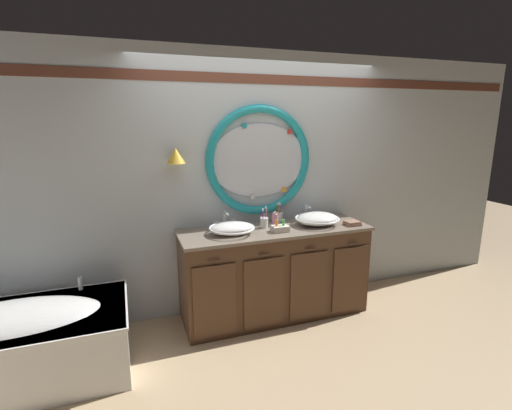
# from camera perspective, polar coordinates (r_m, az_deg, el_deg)

# --- Properties ---
(ground_plane) EXTENTS (14.00, 14.00, 0.00)m
(ground_plane) POSITION_cam_1_polar(r_m,az_deg,el_deg) (3.82, 3.81, -17.81)
(ground_plane) COLOR tan
(back_wall_assembly) EXTENTS (6.40, 0.26, 2.60)m
(back_wall_assembly) POSITION_cam_1_polar(r_m,az_deg,el_deg) (3.87, 0.58, 3.64)
(back_wall_assembly) COLOR silver
(back_wall_assembly) RESTS_ON ground_plane
(vanity_counter) EXTENTS (1.87, 0.63, 0.91)m
(vanity_counter) POSITION_cam_1_polar(r_m,az_deg,el_deg) (3.83, 2.84, -10.04)
(vanity_counter) COLOR brown
(vanity_counter) RESTS_ON ground_plane
(bathtub) EXTENTS (1.62, 0.87, 0.62)m
(bathtub) POSITION_cam_1_polar(r_m,az_deg,el_deg) (3.50, -32.65, -17.12)
(bathtub) COLOR white
(bathtub) RESTS_ON ground_plane
(sink_basin_left) EXTENTS (0.43, 0.43, 0.11)m
(sink_basin_left) POSITION_cam_1_polar(r_m,az_deg,el_deg) (3.49, -3.68, -3.51)
(sink_basin_left) COLOR white
(sink_basin_left) RESTS_ON vanity_counter
(sink_basin_right) EXTENTS (0.45, 0.45, 0.12)m
(sink_basin_right) POSITION_cam_1_polar(r_m,az_deg,el_deg) (3.83, 9.26, -2.06)
(sink_basin_right) COLOR white
(sink_basin_right) RESTS_ON vanity_counter
(faucet_set_left) EXTENTS (0.23, 0.15, 0.16)m
(faucet_set_left) POSITION_cam_1_polar(r_m,az_deg,el_deg) (3.71, -4.70, -2.37)
(faucet_set_left) COLOR silver
(faucet_set_left) RESTS_ON vanity_counter
(faucet_set_right) EXTENTS (0.21, 0.13, 0.16)m
(faucet_set_right) POSITION_cam_1_polar(r_m,az_deg,el_deg) (4.03, 7.61, -1.27)
(faucet_set_right) COLOR silver
(faucet_set_right) RESTS_ON vanity_counter
(toothbrush_holder_left) EXTENTS (0.08, 0.08, 0.21)m
(toothbrush_holder_left) POSITION_cam_1_polar(r_m,az_deg,el_deg) (3.68, 1.25, -2.59)
(toothbrush_holder_left) COLOR white
(toothbrush_holder_left) RESTS_ON vanity_counter
(toothbrush_holder_right) EXTENTS (0.09, 0.09, 0.21)m
(toothbrush_holder_right) POSITION_cam_1_polar(r_m,az_deg,el_deg) (3.90, 3.43, -1.73)
(toothbrush_holder_right) COLOR white
(toothbrush_holder_right) RESTS_ON vanity_counter
(soap_dispenser) EXTENTS (0.06, 0.07, 0.15)m
(soap_dispenser) POSITION_cam_1_polar(r_m,az_deg,el_deg) (3.75, 2.88, -2.19)
(soap_dispenser) COLOR pink
(soap_dispenser) RESTS_ON vanity_counter
(folded_hand_towel) EXTENTS (0.15, 0.13, 0.04)m
(folded_hand_towel) POSITION_cam_1_polar(r_m,az_deg,el_deg) (3.90, 14.39, -2.69)
(folded_hand_towel) COLOR #936B56
(folded_hand_towel) RESTS_ON vanity_counter
(toiletry_basket) EXTENTS (0.16, 0.11, 0.12)m
(toiletry_basket) POSITION_cam_1_polar(r_m,az_deg,el_deg) (3.57, 3.67, -3.54)
(toiletry_basket) COLOR beige
(toiletry_basket) RESTS_ON vanity_counter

